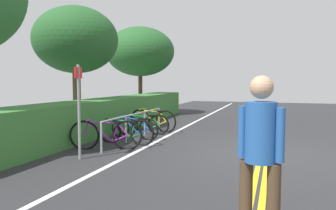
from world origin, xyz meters
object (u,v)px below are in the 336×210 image
Objects in this scene: bicycle_4 at (153,120)px; tree_far_right at (140,52)px; pedestrian at (260,148)px; bike_rack at (136,120)px; sign_post_near at (79,102)px; bicycle_2 at (134,128)px; bicycle_0 at (106,135)px; tree_mid at (76,40)px; bicycle_3 at (143,125)px; bicycle_1 at (126,131)px.

tree_far_right is at bearing 27.24° from bicycle_4.
bike_rack is at bearing 34.94° from pedestrian.
sign_post_near is at bearing 176.90° from bike_rack.
bike_rack is 2.45× the size of bicycle_2.
bicycle_2 is at bearing -1.42° from sign_post_near.
sign_post_near is at bearing -164.96° from tree_far_right.
tree_mid is (2.44, 2.45, 2.73)m from bicycle_0.
bicycle_2 is 0.76m from bicycle_3.
bicycle_2 is 2.93m from sign_post_near.
bicycle_4 is at bearing -1.13° from sign_post_near.
bicycle_0 is at bearing 178.98° from bicycle_4.
sign_post_near reaches higher than bike_rack.
pedestrian reaches higher than bike_rack.
bicycle_3 is at bearing -90.95° from tree_mid.
pedestrian is at bearing -151.83° from tree_far_right.
tree_far_right reaches higher than bicycle_1.
bike_rack is at bearing -177.72° from bicycle_4.
bicycle_1 is at bearing -176.17° from bike_rack.
bike_rack is 0.84m from bicycle_1.
pedestrian is at bearing -145.06° from bike_rack.
bike_rack reaches higher than bicycle_4.
tree_mid is 0.96× the size of tree_far_right.
bicycle_1 is 0.83× the size of sign_post_near.
bike_rack is at bearing -3.10° from sign_post_near.
sign_post_near is (-4.31, 0.09, 0.89)m from bicycle_4.
sign_post_near is (-1.13, 0.03, 0.89)m from bicycle_0.
tree_far_right is at bearing 20.07° from bicycle_1.
bicycle_3 is 0.78m from bicycle_4.
tree_far_right is (5.79, 0.09, 0.10)m from tree_mid.
bicycle_1 is at bearing -6.00° from sign_post_near.
bicycle_4 is 0.40× the size of tree_far_right.
bicycle_4 is (3.18, -0.06, 0.00)m from bicycle_0.
bicycle_1 is 2.14m from sign_post_near.
bicycle_1 is 4.15m from tree_mid.
tree_mid is (0.80, 2.49, 2.77)m from bicycle_2.
tree_mid is at bearing 45.18° from bicycle_0.
bicycle_0 is 1.02× the size of bicycle_1.
bicycle_2 is 3.81m from tree_mid.
pedestrian is (-3.84, -3.92, 0.67)m from bicycle_0.
tree_mid is at bearing 106.46° from bicycle_4.
pedestrian is 0.40× the size of tree_far_right.
sign_post_near is (-3.53, 0.05, 0.94)m from bicycle_3.
pedestrian is (-7.02, -3.86, 0.67)m from bicycle_4.
tree_mid is at bearing 45.44° from pedestrian.
bicycle_1 is 0.86m from bicycle_2.
sign_post_near reaches higher than bicycle_1.
pedestrian is at bearing -148.00° from bicycle_3.
bike_rack is 6.65m from pedestrian.
bike_rack is 1.59m from bicycle_4.
tree_mid reaches higher than bicycle_2.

